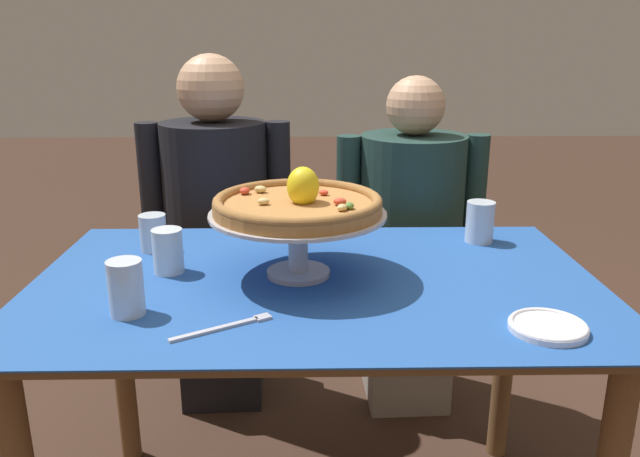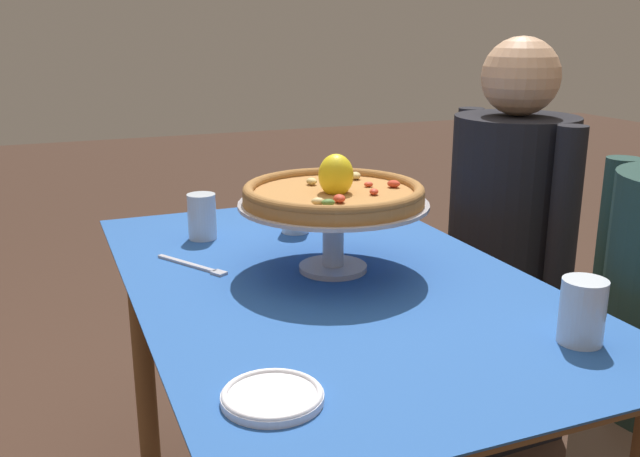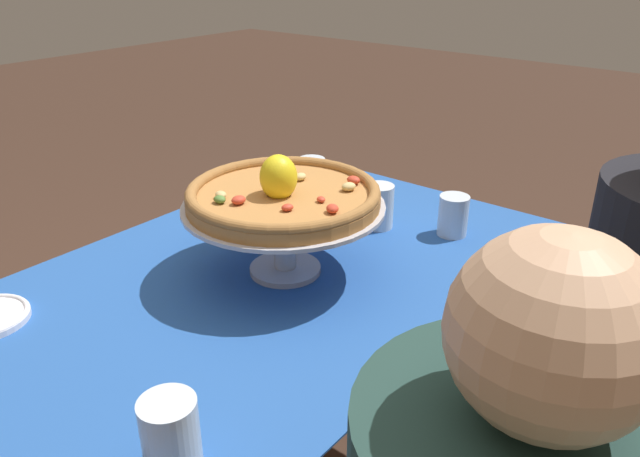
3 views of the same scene
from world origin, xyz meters
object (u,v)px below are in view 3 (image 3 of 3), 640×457
at_px(water_glass_back_left, 453,218).
at_px(water_glass_back_right, 171,442).
at_px(pizza_stand, 284,220).
at_px(water_glass_front_left, 312,182).
at_px(dinner_fork, 238,216).
at_px(pizza, 283,194).
at_px(water_glass_side_left, 378,209).

relative_size(water_glass_back_left, water_glass_back_right, 0.86).
relative_size(pizza_stand, water_glass_back_left, 4.23).
bearing_deg(water_glass_back_left, water_glass_front_left, -84.24).
bearing_deg(pizza_stand, dinner_fork, -115.66).
xyz_separation_m(pizza, water_glass_back_left, (-0.39, 0.19, -0.14)).
xyz_separation_m(pizza_stand, water_glass_back_left, (-0.39, 0.19, -0.08)).
bearing_deg(water_glass_front_left, dinner_fork, -17.81).
bearing_deg(pizza, water_glass_back_left, 154.14).
relative_size(pizza, water_glass_side_left, 3.64).
distance_m(pizza_stand, water_glass_back_right, 0.56).
bearing_deg(pizza_stand, water_glass_side_left, 175.27).
bearing_deg(dinner_fork, pizza, 64.23).
height_order(water_glass_back_left, dinner_fork, water_glass_back_left).
distance_m(pizza_stand, water_glass_side_left, 0.32).
bearing_deg(water_glass_back_left, pizza, -25.86).
distance_m(water_glass_side_left, dinner_fork, 0.36).
distance_m(water_glass_back_left, water_glass_side_left, 0.18).
distance_m(water_glass_front_left, water_glass_back_left, 0.41).
xyz_separation_m(water_glass_back_left, dinner_fork, (0.25, -0.47, -0.04)).
bearing_deg(water_glass_side_left, water_glass_back_right, 15.27).
bearing_deg(water_glass_side_left, water_glass_front_left, -98.04).
distance_m(pizza, water_glass_front_left, 0.43).
bearing_deg(dinner_fork, pizza_stand, 64.34).
bearing_deg(water_glass_front_left, water_glass_back_left, 95.76).
bearing_deg(water_glass_side_left, water_glass_back_left, 114.56).
height_order(pizza_stand, water_glass_back_left, pizza_stand).
relative_size(water_glass_front_left, water_glass_back_left, 1.18).
distance_m(pizza, dinner_fork, 0.36).
height_order(pizza_stand, water_glass_side_left, pizza_stand).
bearing_deg(dinner_fork, water_glass_back_left, 118.25).
relative_size(pizza, water_glass_back_left, 4.00).
distance_m(water_glass_side_left, water_glass_back_right, 0.84).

